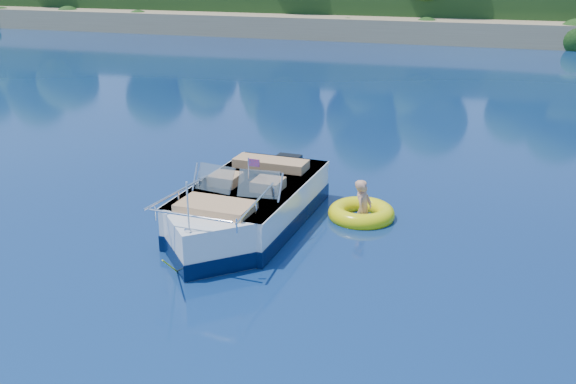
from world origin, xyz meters
TOP-DOWN VIEW (x-y plane):
  - ground at (0.00, 0.00)m, footprint 160.00×160.00m
  - shoreline at (0.00, 63.77)m, footprint 170.00×59.00m
  - motorboat at (-0.52, 2.17)m, footprint 2.41×6.22m
  - tow_tube at (1.74, 3.53)m, footprint 1.75×1.75m
  - boy at (1.78, 3.51)m, footprint 0.44×0.83m

SIDE VIEW (x-z plane):
  - ground at x=0.00m, z-range 0.00..0.00m
  - boy at x=1.78m, z-range -0.78..0.78m
  - tow_tube at x=1.74m, z-range -0.09..0.30m
  - motorboat at x=-0.52m, z-range -0.63..1.44m
  - shoreline at x=0.00m, z-range -2.02..3.98m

